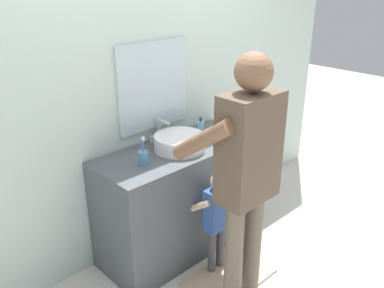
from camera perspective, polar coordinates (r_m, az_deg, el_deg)
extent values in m
plane|color=silver|center=(3.36, 1.84, -16.03)|extent=(14.00, 14.00, 0.00)
cube|color=silver|center=(3.16, -5.95, 8.93)|extent=(4.40, 0.08, 2.70)
cube|color=silver|center=(3.14, -5.33, 7.98)|extent=(0.64, 0.02, 0.66)
cube|color=#4C5156|center=(3.28, -1.82, -7.65)|extent=(1.29, 0.54, 0.88)
cylinder|color=white|center=(3.05, -1.69, 0.23)|extent=(0.38, 0.38, 0.11)
cylinder|color=silver|center=(3.04, -1.69, 0.32)|extent=(0.31, 0.31, 0.09)
cylinder|color=#B7BABF|center=(3.20, -4.59, 2.02)|extent=(0.03, 0.03, 0.18)
cylinder|color=#B7BABF|center=(3.13, -3.94, 3.10)|extent=(0.02, 0.12, 0.02)
cylinder|color=#B7BABF|center=(3.19, -5.53, 0.61)|extent=(0.04, 0.04, 0.05)
cylinder|color=#B7BABF|center=(3.27, -3.61, 1.26)|extent=(0.04, 0.04, 0.05)
cylinder|color=#4C8EB2|center=(2.83, -6.76, -1.93)|extent=(0.07, 0.07, 0.09)
cylinder|color=blue|center=(2.80, -6.68, -1.07)|extent=(0.03, 0.02, 0.17)
cube|color=white|center=(2.76, -6.77, 0.73)|extent=(0.01, 0.02, 0.02)
cylinder|color=#66B2D1|center=(3.27, 1.18, 2.07)|extent=(0.06, 0.06, 0.13)
cylinder|color=#2D2D2D|center=(3.24, 1.19, 3.43)|extent=(0.02, 0.02, 0.04)
cube|color=#CCAD8E|center=(3.22, 5.16, -17.87)|extent=(0.64, 0.40, 0.02)
cylinder|color=#47474C|center=(3.15, 2.73, -14.67)|extent=(0.06, 0.06, 0.37)
cylinder|color=#47474C|center=(3.21, 3.92, -13.95)|extent=(0.06, 0.06, 0.37)
cube|color=#33569E|center=(2.98, 3.49, -8.96)|extent=(0.19, 0.11, 0.33)
sphere|color=beige|center=(2.87, 3.60, -5.15)|extent=(0.11, 0.11, 0.11)
cylinder|color=beige|center=(2.96, 0.91, -8.60)|extent=(0.05, 0.23, 0.18)
cylinder|color=beige|center=(3.08, 3.65, -7.21)|extent=(0.05, 0.23, 0.18)
cylinder|color=#6B5B4C|center=(2.80, 5.76, -15.10)|extent=(0.12, 0.12, 0.79)
cylinder|color=#6B5B4C|center=(2.92, 8.37, -13.37)|extent=(0.12, 0.12, 0.79)
cube|color=brown|center=(2.48, 7.92, -0.59)|extent=(0.39, 0.22, 0.68)
sphere|color=brown|center=(2.34, 8.54, 9.86)|extent=(0.22, 0.22, 0.22)
cylinder|color=brown|center=(2.42, 1.47, 0.53)|extent=(0.10, 0.48, 0.37)
cylinder|color=brown|center=(2.72, 7.92, 2.92)|extent=(0.10, 0.48, 0.37)
cylinder|color=orange|center=(2.89, 4.97, 0.49)|extent=(0.01, 0.14, 0.03)
cube|color=white|center=(2.94, 3.89, 1.11)|extent=(0.01, 0.02, 0.02)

